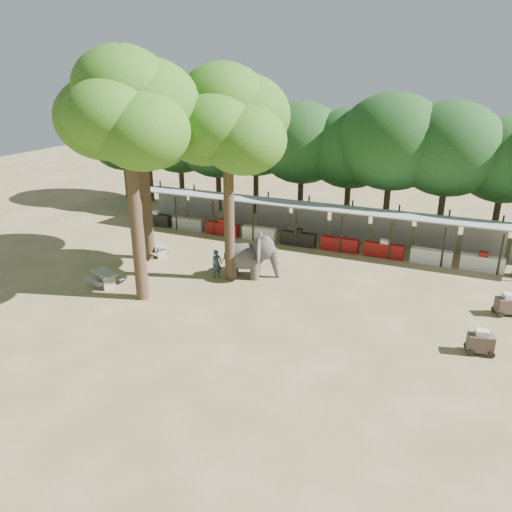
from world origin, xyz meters
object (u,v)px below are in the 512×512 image
at_px(yard_tree_left, 140,121).
at_px(cart_front, 480,342).
at_px(picnic_table_far, 157,248).
at_px(handler, 217,264).
at_px(cart_back, 507,304).
at_px(yard_tree_center, 127,111).
at_px(picnic_table_near, 104,277).
at_px(yard_tree_back, 227,121).
at_px(elephant, 251,256).

distance_m(yard_tree_left, cart_front, 20.86).
xyz_separation_m(picnic_table_far, cart_front, (18.63, -4.35, 0.03)).
bearing_deg(handler, yard_tree_left, 107.95).
xyz_separation_m(picnic_table_far, cart_back, (19.75, -0.08, 0.03)).
xyz_separation_m(yard_tree_center, handler, (2.39, 3.66, -8.39)).
xyz_separation_m(handler, picnic_table_near, (-5.00, -3.46, -0.27)).
relative_size(yard_tree_left, picnic_table_far, 5.64).
bearing_deg(handler, cart_back, -52.13).
distance_m(yard_tree_left, cart_back, 21.50).
xyz_separation_m(yard_tree_left, yard_tree_back, (6.00, -1.00, 0.34)).
relative_size(yard_tree_center, cart_front, 9.85).
distance_m(elephant, handler, 1.95).
height_order(yard_tree_left, cart_front, yard_tree_left).
height_order(handler, cart_back, handler).
height_order(yard_tree_back, cart_front, yard_tree_back).
relative_size(yard_tree_back, picnic_table_near, 5.35).
bearing_deg(yard_tree_left, cart_back, 0.52).
height_order(picnic_table_far, cart_back, cart_back).
bearing_deg(yard_tree_center, cart_back, 16.87).
relative_size(yard_tree_left, yard_tree_center, 0.92).
xyz_separation_m(elephant, cart_front, (11.92, -3.68, -0.71)).
xyz_separation_m(yard_tree_back, cart_back, (14.08, 1.18, -8.01)).
height_order(elephant, cart_front, elephant).
height_order(handler, cart_front, handler).
relative_size(yard_tree_left, cart_back, 8.41).
bearing_deg(yard_tree_center, picnic_table_near, 175.57).
bearing_deg(cart_back, elephant, 158.18).
distance_m(handler, cart_back, 14.78).
height_order(elephant, handler, elephant).
bearing_deg(elephant, picnic_table_far, 156.36).
bearing_deg(yard_tree_back, cart_front, -13.37).
relative_size(yard_tree_back, elephant, 3.42).
height_order(yard_tree_left, handler, yard_tree_left).
distance_m(yard_tree_back, handler, 7.75).
bearing_deg(picnic_table_far, cart_front, 10.28).
bearing_deg(cart_front, picnic_table_far, 154.29).
bearing_deg(cart_front, cart_back, 62.72).
distance_m(cart_front, cart_back, 4.41).
distance_m(yard_tree_back, cart_back, 16.24).
distance_m(yard_tree_center, picnic_table_far, 10.52).
height_order(yard_tree_back, picnic_table_far, yard_tree_back).
xyz_separation_m(yard_tree_center, elephant, (4.04, 4.59, -7.98)).
xyz_separation_m(picnic_table_near, cart_front, (18.57, 0.72, -0.02)).
xyz_separation_m(yard_tree_center, picnic_table_near, (-2.61, 0.20, -8.66)).
bearing_deg(yard_tree_back, cart_back, 4.79).
bearing_deg(yard_tree_back, elephant, 29.70).
bearing_deg(cart_front, yard_tree_left, 155.28).
bearing_deg(elephant, yard_tree_center, -149.26).
distance_m(yard_tree_center, yard_tree_back, 5.04).
bearing_deg(yard_tree_center, yard_tree_back, 53.14).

